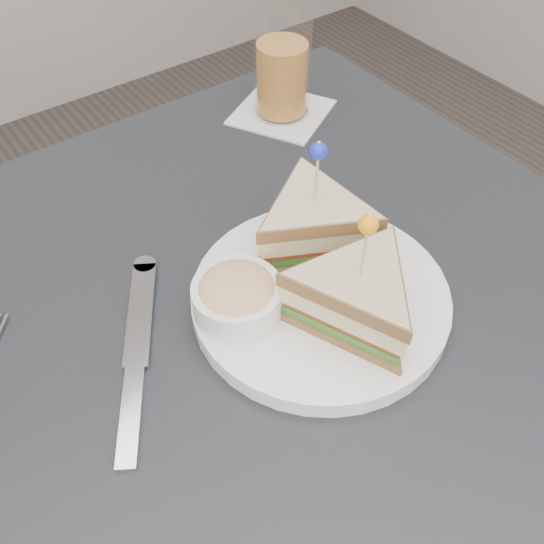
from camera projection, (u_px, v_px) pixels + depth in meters
The scene contains 4 objects.
table at pixel (270, 361), 0.65m from camera, with size 0.80×0.80×0.75m.
plate_meal at pixel (322, 271), 0.58m from camera, with size 0.33×0.33×0.15m.
cutlery_knife at pixel (136, 358), 0.56m from camera, with size 0.14×0.21×0.01m.
drink_set at pixel (282, 68), 0.79m from camera, with size 0.16×0.16×0.15m.
Camera 1 is at (-0.22, -0.30, 1.22)m, focal length 40.00 mm.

